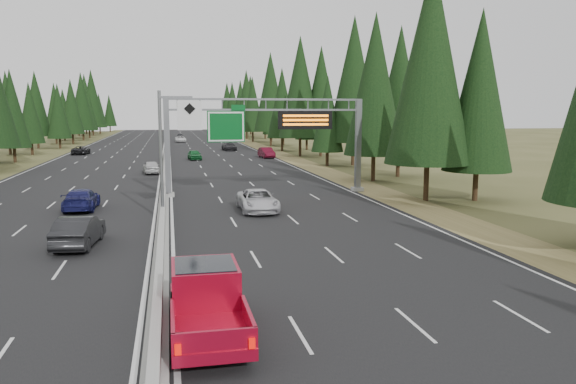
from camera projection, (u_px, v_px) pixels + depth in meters
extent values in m
cube|color=black|center=(166.00, 155.00, 88.38)|extent=(32.00, 260.00, 0.08)
cube|color=olive|center=(277.00, 153.00, 92.03)|extent=(3.60, 260.00, 0.06)
cube|color=#42441F|center=(46.00, 157.00, 84.74)|extent=(3.60, 260.00, 0.06)
cube|color=gray|center=(166.00, 154.00, 88.36)|extent=(0.70, 260.00, 0.30)
cube|color=gray|center=(166.00, 151.00, 88.30)|extent=(0.30, 260.00, 0.60)
cube|color=slate|center=(167.00, 148.00, 44.31)|extent=(0.45, 0.45, 7.80)
cube|color=gray|center=(169.00, 195.00, 44.84)|extent=(0.90, 0.90, 0.30)
cube|color=slate|center=(358.00, 145.00, 47.56)|extent=(0.45, 0.45, 7.80)
cube|color=gray|center=(357.00, 189.00, 48.09)|extent=(0.90, 0.90, 0.30)
cube|color=slate|center=(266.00, 99.00, 45.40)|extent=(15.85, 0.35, 0.16)
cube|color=slate|center=(266.00, 110.00, 45.51)|extent=(15.85, 0.35, 0.16)
cube|color=#054C19|center=(226.00, 127.00, 44.79)|extent=(3.00, 0.10, 2.50)
cube|color=silver|center=(226.00, 127.00, 44.73)|extent=(2.85, 0.02, 2.35)
cube|color=#054C19|center=(238.00, 108.00, 44.78)|extent=(1.10, 0.10, 0.45)
cube|color=black|center=(305.00, 120.00, 46.00)|extent=(4.50, 0.40, 1.50)
cube|color=orange|center=(306.00, 116.00, 45.74)|extent=(3.80, 0.02, 0.18)
cube|color=orange|center=(306.00, 120.00, 45.79)|extent=(3.80, 0.02, 0.18)
cube|color=orange|center=(306.00, 124.00, 45.84)|extent=(3.80, 0.02, 0.18)
cylinder|color=slate|center=(161.00, 156.00, 34.54)|extent=(0.20, 0.20, 8.00)
cube|color=gray|center=(163.00, 218.00, 35.09)|extent=(0.50, 0.50, 0.20)
cube|color=slate|center=(176.00, 97.00, 34.24)|extent=(2.00, 0.15, 0.15)
cube|color=silver|center=(190.00, 115.00, 34.44)|extent=(1.50, 0.06, 1.80)
cylinder|color=black|center=(426.00, 182.00, 42.96)|extent=(0.40, 0.40, 2.88)
cone|color=black|center=(430.00, 62.00, 41.69)|extent=(6.49, 6.49, 15.15)
cylinder|color=black|center=(475.00, 186.00, 43.17)|extent=(0.40, 0.40, 2.32)
cone|color=black|center=(480.00, 90.00, 42.15)|extent=(5.21, 5.21, 12.16)
cylinder|color=black|center=(373.00, 168.00, 55.38)|extent=(0.40, 0.40, 2.61)
cone|color=black|center=(375.00, 84.00, 54.23)|extent=(5.86, 5.86, 13.68)
cylinder|color=black|center=(398.00, 165.00, 59.23)|extent=(0.40, 0.40, 2.50)
cone|color=black|center=(400.00, 90.00, 58.12)|extent=(5.63, 5.63, 13.13)
cylinder|color=black|center=(327.00, 159.00, 71.08)|extent=(0.40, 0.40, 1.81)
cone|color=black|center=(328.00, 114.00, 70.28)|extent=(4.07, 4.07, 9.50)
cylinder|color=black|center=(353.00, 154.00, 71.88)|extent=(0.40, 0.40, 3.00)
cone|color=black|center=(354.00, 79.00, 70.55)|extent=(6.75, 6.75, 15.75)
cylinder|color=black|center=(300.00, 147.00, 86.50)|extent=(0.40, 0.40, 2.92)
cone|color=black|center=(300.00, 87.00, 85.21)|extent=(6.56, 6.56, 15.31)
cylinder|color=black|center=(321.00, 147.00, 86.69)|extent=(0.40, 0.40, 2.68)
cone|color=black|center=(321.00, 93.00, 85.51)|extent=(6.04, 6.04, 14.08)
cylinder|color=black|center=(282.00, 144.00, 98.37)|extent=(0.40, 0.40, 2.31)
cone|color=black|center=(282.00, 103.00, 97.35)|extent=(5.19, 5.19, 12.11)
cylinder|color=black|center=(307.00, 144.00, 101.73)|extent=(0.40, 0.40, 1.88)
cone|color=black|center=(307.00, 112.00, 100.90)|extent=(4.22, 4.22, 9.85)
cylinder|color=black|center=(271.00, 139.00, 112.43)|extent=(0.40, 0.40, 2.96)
cone|color=black|center=(271.00, 92.00, 111.12)|extent=(6.67, 6.67, 15.56)
cylinder|color=black|center=(283.00, 140.00, 115.75)|extent=(0.40, 0.40, 2.11)
cone|color=black|center=(283.00, 108.00, 114.82)|extent=(4.74, 4.74, 11.06)
cylinder|color=black|center=(253.00, 137.00, 127.95)|extent=(0.40, 0.40, 2.36)
cone|color=black|center=(253.00, 104.00, 126.91)|extent=(5.31, 5.31, 12.40)
cylinder|color=black|center=(271.00, 138.00, 127.28)|extent=(0.40, 0.40, 1.77)
cone|color=black|center=(271.00, 114.00, 126.50)|extent=(3.99, 3.99, 9.32)
cylinder|color=black|center=(247.00, 133.00, 143.52)|extent=(0.40, 0.40, 2.77)
cone|color=black|center=(246.00, 99.00, 142.29)|extent=(6.24, 6.24, 14.57)
cylinder|color=black|center=(265.00, 135.00, 143.32)|extent=(0.40, 0.40, 2.06)
cone|color=black|center=(265.00, 109.00, 142.40)|extent=(4.64, 4.64, 10.83)
cylinder|color=black|center=(241.00, 132.00, 156.68)|extent=(0.40, 0.40, 2.50)
cone|color=black|center=(241.00, 104.00, 155.57)|extent=(5.64, 5.64, 13.15)
cylinder|color=black|center=(253.00, 132.00, 155.99)|extent=(0.40, 0.40, 2.34)
cone|color=black|center=(253.00, 106.00, 154.96)|extent=(5.25, 5.25, 12.26)
cylinder|color=black|center=(233.00, 130.00, 170.18)|extent=(0.40, 0.40, 2.53)
cone|color=black|center=(232.00, 104.00, 169.06)|extent=(5.69, 5.69, 13.28)
cylinder|color=black|center=(251.00, 130.00, 170.92)|extent=(0.40, 0.40, 2.85)
cone|color=black|center=(250.00, 100.00, 169.67)|extent=(6.40, 6.40, 14.94)
cylinder|color=black|center=(228.00, 129.00, 184.73)|extent=(0.40, 0.40, 2.63)
cone|color=black|center=(227.00, 104.00, 183.57)|extent=(5.91, 5.91, 13.79)
cylinder|color=black|center=(240.00, 129.00, 183.96)|extent=(0.40, 0.40, 2.20)
cone|color=black|center=(240.00, 108.00, 182.99)|extent=(4.94, 4.94, 11.53)
cylinder|color=black|center=(225.00, 128.00, 200.07)|extent=(0.40, 0.40, 2.14)
cone|color=black|center=(225.00, 109.00, 199.12)|extent=(4.81, 4.81, 11.22)
cylinder|color=black|center=(238.00, 128.00, 201.71)|extent=(0.40, 0.40, 1.80)
cone|color=black|center=(238.00, 113.00, 200.92)|extent=(4.04, 4.04, 9.44)
cylinder|color=black|center=(15.00, 155.00, 75.97)|extent=(0.40, 0.40, 2.01)
cone|color=black|center=(12.00, 108.00, 75.08)|extent=(4.51, 4.51, 10.53)
cylinder|color=black|center=(32.00, 149.00, 89.59)|extent=(0.40, 0.40, 1.84)
cone|color=black|center=(30.00, 113.00, 88.77)|extent=(4.15, 4.15, 9.68)
cylinder|color=black|center=(10.00, 148.00, 90.27)|extent=(0.40, 0.40, 2.13)
cone|color=black|center=(7.00, 106.00, 89.33)|extent=(4.80, 4.80, 11.20)
cylinder|color=black|center=(60.00, 144.00, 104.33)|extent=(0.40, 0.40, 1.93)
cone|color=black|center=(58.00, 111.00, 103.48)|extent=(4.34, 4.34, 10.12)
cylinder|color=black|center=(38.00, 142.00, 105.11)|extent=(0.40, 0.40, 2.30)
cone|color=black|center=(36.00, 103.00, 104.09)|extent=(5.18, 5.18, 12.09)
cylinder|color=black|center=(73.00, 139.00, 118.60)|extent=(0.40, 0.40, 2.19)
cone|color=black|center=(71.00, 106.00, 117.62)|extent=(4.94, 4.94, 11.52)
cylinder|color=black|center=(57.00, 139.00, 121.00)|extent=(0.40, 0.40, 2.09)
cone|color=black|center=(55.00, 108.00, 120.08)|extent=(4.70, 4.70, 10.96)
cylinder|color=black|center=(83.00, 135.00, 133.07)|extent=(0.40, 0.40, 2.58)
cone|color=black|center=(82.00, 101.00, 131.93)|extent=(5.80, 5.80, 13.54)
cylinder|color=black|center=(65.00, 136.00, 134.31)|extent=(0.40, 0.40, 1.98)
cone|color=black|center=(63.00, 110.00, 133.44)|extent=(4.45, 4.45, 10.38)
cylinder|color=black|center=(90.00, 134.00, 146.64)|extent=(0.40, 0.40, 2.04)
cone|color=black|center=(88.00, 110.00, 145.74)|extent=(4.58, 4.58, 10.69)
cylinder|color=black|center=(73.00, 134.00, 147.18)|extent=(0.40, 0.40, 2.33)
cone|color=black|center=(71.00, 105.00, 146.15)|extent=(5.25, 5.25, 12.25)
cylinder|color=black|center=(93.00, 130.00, 161.73)|extent=(0.40, 0.40, 3.02)
cone|color=black|center=(92.00, 97.00, 160.39)|extent=(6.79, 6.79, 15.84)
cylinder|color=black|center=(79.00, 132.00, 161.61)|extent=(0.40, 0.40, 2.08)
cone|color=black|center=(78.00, 109.00, 160.69)|extent=(4.67, 4.67, 10.91)
cylinder|color=black|center=(100.00, 131.00, 175.80)|extent=(0.40, 0.40, 2.01)
cone|color=black|center=(99.00, 110.00, 174.91)|extent=(4.52, 4.52, 10.54)
cylinder|color=black|center=(86.00, 129.00, 174.18)|extent=(0.40, 0.40, 2.96)
cone|color=black|center=(85.00, 99.00, 172.87)|extent=(6.65, 6.65, 15.53)
cylinder|color=black|center=(110.00, 129.00, 191.01)|extent=(0.40, 0.40, 2.02)
cone|color=black|center=(109.00, 110.00, 190.11)|extent=(4.55, 4.55, 10.63)
cylinder|color=black|center=(92.00, 129.00, 188.71)|extent=(0.40, 0.40, 2.04)
cone|color=black|center=(91.00, 110.00, 187.81)|extent=(4.59, 4.59, 10.72)
imported|color=silver|center=(258.00, 200.00, 38.18)|extent=(2.45, 5.29, 1.47)
cylinder|color=black|center=(178.00, 349.00, 14.98)|extent=(0.32, 0.86, 0.86)
cylinder|color=black|center=(246.00, 343.00, 15.36)|extent=(0.32, 0.86, 0.86)
cylinder|color=black|center=(176.00, 304.00, 18.44)|extent=(0.32, 0.86, 0.86)
cylinder|color=black|center=(232.00, 301.00, 18.82)|extent=(0.32, 0.86, 0.86)
cube|color=maroon|center=(208.00, 316.00, 16.93)|extent=(2.16, 6.05, 0.32)
cube|color=maroon|center=(205.00, 283.00, 17.76)|extent=(2.05, 2.38, 1.19)
cube|color=black|center=(205.00, 273.00, 17.72)|extent=(1.84, 2.05, 0.59)
cube|color=maroon|center=(173.00, 327.00, 15.09)|extent=(0.11, 2.59, 0.65)
cube|color=maroon|center=(249.00, 321.00, 15.52)|extent=(0.11, 2.59, 0.65)
cube|color=maroon|center=(215.00, 343.00, 14.05)|extent=(2.16, 0.11, 0.65)
imported|color=#16612B|center=(194.00, 155.00, 79.36)|extent=(2.04, 4.29, 1.42)
imported|color=#570C1D|center=(266.00, 153.00, 82.65)|extent=(2.02, 4.77, 1.53)
imported|color=black|center=(229.00, 146.00, 98.37)|extent=(2.47, 5.15, 1.45)
imported|color=white|center=(181.00, 139.00, 125.77)|extent=(2.48, 5.00, 1.36)
imported|color=black|center=(180.00, 136.00, 140.28)|extent=(1.66, 4.03, 1.37)
imported|color=black|center=(79.00, 231.00, 28.14)|extent=(2.13, 4.91, 1.57)
imported|color=#181954|center=(81.00, 199.00, 38.71)|extent=(2.08, 5.08, 1.47)
imported|color=silver|center=(151.00, 167.00, 61.50)|extent=(2.09, 4.34, 1.43)
imported|color=black|center=(81.00, 150.00, 89.44)|extent=(2.52, 4.99, 1.35)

